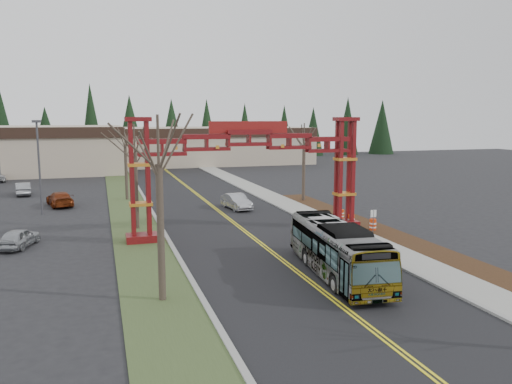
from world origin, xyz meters
name	(u,v)px	position (x,y,z in m)	size (l,w,h in m)	color
ground	(370,329)	(0.00, 0.00, 0.00)	(200.00, 200.00, 0.00)	black
road	(227,217)	(0.00, 25.00, 0.01)	(12.00, 110.00, 0.02)	black
lane_line_left	(225,217)	(-0.12, 25.00, 0.03)	(0.12, 100.00, 0.01)	yellow
lane_line_right	(228,217)	(0.12, 25.00, 0.03)	(0.12, 100.00, 0.01)	yellow
curb_right	(291,213)	(6.15, 25.00, 0.07)	(0.30, 110.00, 0.15)	gray
sidewalk_right	(305,212)	(7.60, 25.00, 0.08)	(2.60, 110.00, 0.14)	gray
landscape_strip	(428,250)	(10.20, 10.00, 0.06)	(2.60, 50.00, 0.12)	black
grass_median	(135,222)	(-8.00, 25.00, 0.04)	(4.00, 110.00, 0.08)	#3B4E27
curb_left	(157,221)	(-6.15, 25.00, 0.07)	(0.30, 110.00, 0.15)	gray
gateway_arch	(249,156)	(0.00, 18.00, 5.98)	(18.20, 1.60, 8.90)	#570B0F
retail_building_east	(208,145)	(10.00, 79.95, 3.51)	(38.00, 20.30, 7.00)	#BBAB8F
conifer_treeline	(152,129)	(0.25, 92.00, 6.49)	(116.10, 5.60, 13.00)	black
transit_bus	(337,250)	(1.90, 7.01, 1.49)	(2.51, 10.71, 2.98)	#A6A7AD
silver_sedan	(236,201)	(1.93, 28.74, 0.75)	(1.60, 4.57, 1.51)	#A5A8AD
parked_car_near_a	(19,238)	(-16.19, 19.11, 0.68)	(1.60, 3.97, 1.35)	#9B9EA2
parked_car_mid_a	(60,199)	(-14.68, 35.70, 0.74)	(2.07, 5.09, 1.48)	maroon
parked_car_far_a	(23,189)	(-19.28, 44.87, 0.73)	(1.55, 4.43, 1.46)	#939699
bare_tree_median_near	(159,165)	(-8.00, 5.90, 6.63)	(3.51, 3.51, 8.99)	#382D26
bare_tree_median_mid	(135,153)	(-8.00, 22.55, 6.07)	(3.42, 3.42, 8.37)	#382D26
bare_tree_median_far	(125,148)	(-8.00, 37.56, 5.67)	(3.22, 3.22, 7.83)	#382D26
bare_tree_right_far	(304,145)	(10.00, 31.15, 6.00)	(3.44, 3.44, 8.31)	#382D26
light_pole_near	(39,160)	(-15.94, 31.43, 5.00)	(0.75, 0.38, 8.65)	#3F3F44
street_sign	(373,217)	(8.78, 14.72, 1.45)	(0.46, 0.05, 2.01)	#3F3F44
barrel_south	(373,225)	(9.63, 16.18, 0.49)	(0.53, 0.53, 0.99)	red
barrel_mid	(351,221)	(8.70, 18.01, 0.52)	(0.57, 0.57, 1.05)	red
barrel_north	(341,215)	(9.37, 21.08, 0.45)	(0.48, 0.48, 0.89)	red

